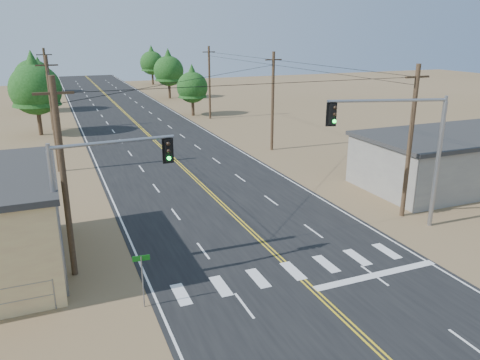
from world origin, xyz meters
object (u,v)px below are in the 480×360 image
signal_mast_right (407,140)px  street_sign (142,273)px  signal_mast_left (92,192)px  building_right (455,160)px

signal_mast_right → street_sign: bearing=-153.4°
signal_mast_left → street_sign: 4.34m
signal_mast_left → signal_mast_right: size_ratio=0.89×
signal_mast_left → street_sign: size_ratio=2.87×
signal_mast_right → street_sign: size_ratio=3.23×
signal_mast_right → building_right: bearing=44.9°
building_right → signal_mast_left: size_ratio=2.05×
signal_mast_left → building_right: bearing=8.4°
signal_mast_right → signal_mast_left: bearing=-161.8°
building_right → signal_mast_right: bearing=-151.7°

